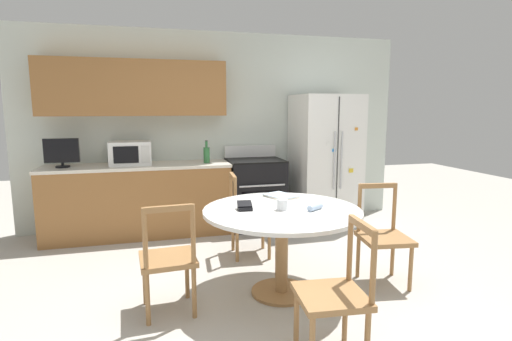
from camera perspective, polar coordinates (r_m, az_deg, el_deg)
The scene contains 17 objects.
ground_plane at distance 3.37m, azimuth 2.82°, elevation -19.34°, with size 14.00×14.00×0.00m, color #B2ADA3.
back_wall at distance 5.45m, azimuth -8.44°, elevation 7.29°, with size 5.20×0.44×2.60m.
kitchen_counter at distance 5.25m, azimuth -16.33°, elevation -4.05°, with size 2.27×0.64×0.90m.
refrigerator at distance 5.57m, azimuth 9.79°, elevation 1.47°, with size 0.82×0.80×1.77m.
oven_range at distance 5.38m, azimuth -0.12°, elevation -3.17°, with size 0.72×0.68×1.08m.
microwave at distance 5.18m, azimuth -17.48°, elevation 2.41°, with size 0.50×0.38×0.29m.
countertop_tv at distance 5.22m, azimuth -26.01°, elevation 2.40°, with size 0.39×0.16×0.34m.
counter_bottle at distance 5.15m, azimuth -7.07°, elevation 2.31°, with size 0.08×0.08×0.29m.
dining_table at distance 3.42m, azimuth 3.72°, elevation -7.55°, with size 1.34×1.34×0.75m.
dining_chair_right at distance 3.86m, azimuth 17.70°, elevation -9.03°, with size 0.47×0.47×0.90m.
dining_chair_far at distance 4.34m, azimuth -1.17°, elevation -6.58°, with size 0.45×0.45×0.90m.
dining_chair_left at distance 3.23m, azimuth -12.45°, elevation -12.34°, with size 0.45×0.45×0.90m.
dining_chair_near at distance 2.67m, azimuth 11.28°, elevation -17.04°, with size 0.46×0.46×0.90m.
candle_glass at distance 3.35m, azimuth 3.75°, elevation -4.99°, with size 0.09×0.09×0.09m.
folded_napkin at distance 3.37m, azimuth 8.44°, elevation -5.19°, with size 0.16×0.13×0.05m.
wallet at distance 3.35m, azimuth -1.62°, elevation -5.17°, with size 0.13×0.14×0.07m.
mail_stack at distance 3.82m, azimuth 3.55°, elevation -3.67°, with size 0.32×0.36×0.02m.
Camera 1 is at (-0.91, -2.83, 1.60)m, focal length 28.00 mm.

